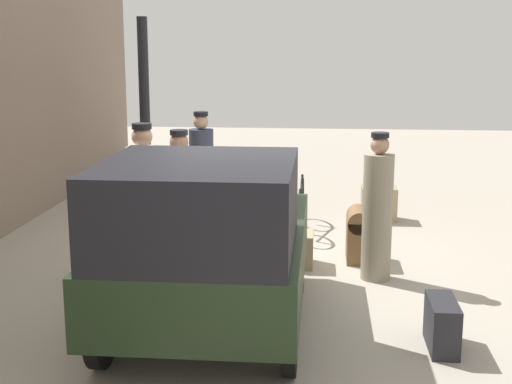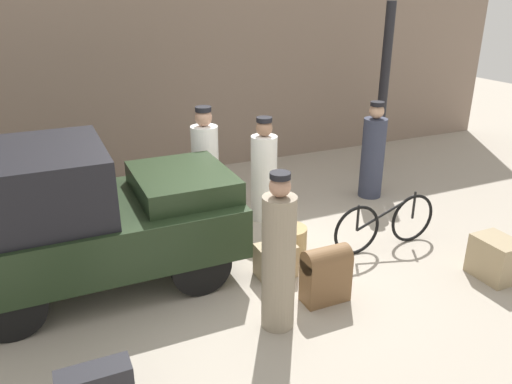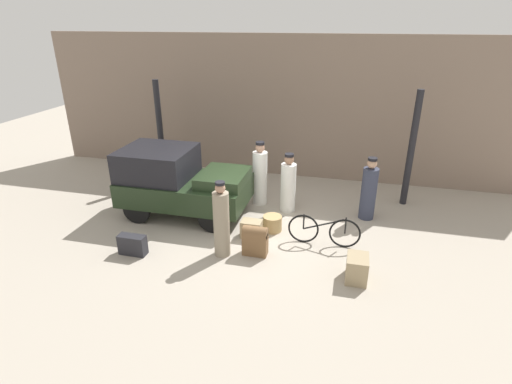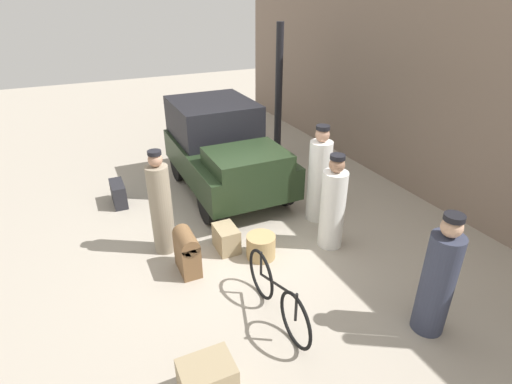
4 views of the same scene
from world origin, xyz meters
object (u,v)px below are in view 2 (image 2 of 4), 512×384
at_px(porter_carrying_trunk, 264,174).
at_px(trunk_wicker_pale, 276,260).
at_px(bicycle, 385,224).
at_px(trunk_barrel_dark, 326,273).
at_px(truck, 79,212).
at_px(conductor_in_dark_uniform, 373,155).
at_px(wicker_basket, 290,241).
at_px(porter_lifting_near_truck, 206,171).
at_px(porter_with_bicycle, 279,259).
at_px(suitcase_tan_flat, 495,258).

relative_size(porter_carrying_trunk, trunk_wicker_pale, 3.33).
distance_m(bicycle, trunk_barrel_dark, 1.65).
distance_m(bicycle, porter_carrying_trunk, 2.00).
xyz_separation_m(bicycle, trunk_wicker_pale, (-1.73, -0.04, -0.16)).
bearing_deg(trunk_barrel_dark, porter_carrying_trunk, 82.26).
bearing_deg(truck, bicycle, -11.00).
xyz_separation_m(bicycle, conductor_in_dark_uniform, (0.99, 1.68, 0.40)).
relative_size(wicker_basket, trunk_barrel_dark, 0.68).
distance_m(truck, wicker_basket, 2.77).
xyz_separation_m(wicker_basket, porter_lifting_near_truck, (-0.68, 1.50, 0.64)).
bearing_deg(porter_carrying_trunk, trunk_barrel_dark, -97.74).
xyz_separation_m(truck, porter_with_bicycle, (1.78, -1.73, -0.15)).
relative_size(porter_with_bicycle, trunk_barrel_dark, 2.54).
relative_size(wicker_basket, trunk_wicker_pale, 0.96).
bearing_deg(trunk_barrel_dark, conductor_in_dark_uniform, 45.23).
relative_size(porter_carrying_trunk, trunk_barrel_dark, 2.37).
bearing_deg(porter_lifting_near_truck, trunk_barrel_dark, -78.76).
distance_m(porter_with_bicycle, porter_carrying_trunk, 2.78).
xyz_separation_m(bicycle, trunk_barrel_dark, (-1.45, -0.78, -0.00)).
bearing_deg(porter_with_bicycle, suitcase_tan_flat, -4.91).
relative_size(suitcase_tan_flat, trunk_barrel_dark, 0.80).
bearing_deg(trunk_wicker_pale, porter_carrying_trunk, 69.92).
height_order(truck, conductor_in_dark_uniform, truck).
distance_m(conductor_in_dark_uniform, porter_carrying_trunk, 2.11).
relative_size(porter_carrying_trunk, suitcase_tan_flat, 2.95).
height_order(porter_carrying_trunk, trunk_barrel_dark, porter_carrying_trunk).
distance_m(truck, porter_with_bicycle, 2.48).
xyz_separation_m(wicker_basket, trunk_wicker_pale, (-0.43, -0.43, 0.02)).
relative_size(porter_with_bicycle, porter_lifting_near_truck, 0.97).
bearing_deg(wicker_basket, porter_lifting_near_truck, 114.42).
bearing_deg(suitcase_tan_flat, trunk_barrel_dark, 168.91).
height_order(bicycle, conductor_in_dark_uniform, conductor_in_dark_uniform).
distance_m(porter_with_bicycle, porter_lifting_near_truck, 2.87).
bearing_deg(truck, porter_carrying_trunk, 16.75).
height_order(bicycle, suitcase_tan_flat, bicycle).
bearing_deg(trunk_wicker_pale, wicker_basket, 45.35).
xyz_separation_m(conductor_in_dark_uniform, trunk_wicker_pale, (-2.72, -1.72, -0.55)).
bearing_deg(wicker_basket, suitcase_tan_flat, -37.78).
relative_size(porter_lifting_near_truck, trunk_barrel_dark, 2.62).
xyz_separation_m(porter_with_bicycle, suitcase_tan_flat, (2.94, -0.25, -0.55)).
bearing_deg(suitcase_tan_flat, porter_lifting_near_truck, 131.57).
relative_size(conductor_in_dark_uniform, porter_lifting_near_truck, 0.92).
relative_size(conductor_in_dark_uniform, porter_carrying_trunk, 1.02).
bearing_deg(porter_with_bicycle, porter_carrying_trunk, 68.03).
xyz_separation_m(conductor_in_dark_uniform, porter_lifting_near_truck, (-2.97, 0.22, 0.07)).
height_order(truck, trunk_barrel_dark, truck).
relative_size(wicker_basket, porter_lifting_near_truck, 0.26).
bearing_deg(porter_lifting_near_truck, porter_carrying_trunk, -18.25).
distance_m(porter_lifting_near_truck, trunk_barrel_dark, 2.77).
bearing_deg(porter_lifting_near_truck, trunk_wicker_pale, -82.55).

